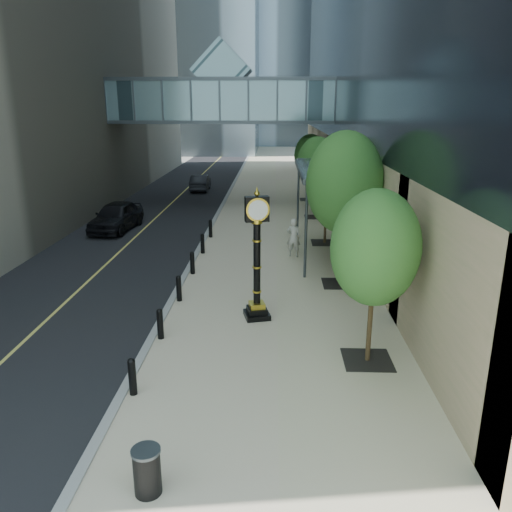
# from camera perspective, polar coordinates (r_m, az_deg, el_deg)

# --- Properties ---
(ground) EXTENTS (320.00, 320.00, 0.00)m
(ground) POSITION_cam_1_polar(r_m,az_deg,el_deg) (12.38, -2.32, -18.40)
(ground) COLOR gray
(ground) RESTS_ON ground
(road) EXTENTS (8.00, 180.00, 0.02)m
(road) POSITION_cam_1_polar(r_m,az_deg,el_deg) (51.20, -6.83, 8.63)
(road) COLOR black
(road) RESTS_ON ground
(sidewalk) EXTENTS (8.00, 180.00, 0.06)m
(sidewalk) POSITION_cam_1_polar(r_m,az_deg,el_deg) (50.59, 2.27, 8.66)
(sidewalk) COLOR #BFAF93
(sidewalk) RESTS_ON ground
(curb) EXTENTS (0.25, 180.00, 0.07)m
(curb) POSITION_cam_1_polar(r_m,az_deg,el_deg) (50.74, -2.31, 8.69)
(curb) COLOR gray
(curb) RESTS_ON ground
(skywalk) EXTENTS (17.00, 4.20, 5.80)m
(skywalk) POSITION_cam_1_polar(r_m,az_deg,el_deg) (38.29, -3.86, 17.58)
(skywalk) COLOR slate
(skywalk) RESTS_ON ground
(entrance_canopy) EXTENTS (3.00, 8.00, 4.38)m
(entrance_canopy) POSITION_cam_1_polar(r_m,az_deg,el_deg) (24.41, 8.39, 9.66)
(entrance_canopy) COLOR #383F44
(entrance_canopy) RESTS_ON ground
(bollard_row) EXTENTS (0.20, 16.20, 0.90)m
(bollard_row) POSITION_cam_1_polar(r_m,az_deg,el_deg) (20.51, -7.98, -2.25)
(bollard_row) COLOR black
(bollard_row) RESTS_ON sidewalk
(street_trees) EXTENTS (3.02, 28.45, 6.22)m
(street_trees) POSITION_cam_1_polar(r_m,az_deg,el_deg) (25.71, 8.32, 8.91)
(street_trees) COLOR black
(street_trees) RESTS_ON sidewalk
(street_clock) EXTENTS (1.01, 1.01, 4.45)m
(street_clock) POSITION_cam_1_polar(r_m,az_deg,el_deg) (16.86, 0.11, -1.01)
(street_clock) COLOR black
(street_clock) RESTS_ON sidewalk
(trash_bin) EXTENTS (0.56, 0.56, 0.90)m
(trash_bin) POSITION_cam_1_polar(r_m,az_deg,el_deg) (10.44, -12.33, -23.02)
(trash_bin) COLOR black
(trash_bin) RESTS_ON sidewalk
(pedestrian) EXTENTS (0.78, 0.61, 1.90)m
(pedestrian) POSITION_cam_1_polar(r_m,az_deg,el_deg) (24.31, 4.32, 2.12)
(pedestrian) COLOR #B8B5A9
(pedestrian) RESTS_ON sidewalk
(car_near) EXTENTS (2.44, 5.13, 1.69)m
(car_near) POSITION_cam_1_polar(r_m,az_deg,el_deg) (30.88, -15.68, 4.41)
(car_near) COLOR black
(car_near) RESTS_ON road
(car_far) EXTENTS (1.57, 4.21, 1.37)m
(car_far) POSITION_cam_1_polar(r_m,az_deg,el_deg) (44.48, -6.37, 8.34)
(car_far) COLOR black
(car_far) RESTS_ON road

